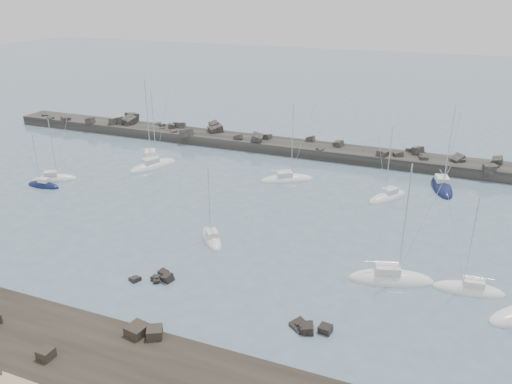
% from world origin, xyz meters
% --- Properties ---
extents(ground, '(400.00, 400.00, 0.00)m').
position_xyz_m(ground, '(0.00, 0.00, 0.00)').
color(ground, slate).
rests_on(ground, ground).
extents(rock_shelf, '(140.00, 12.12, 1.97)m').
position_xyz_m(rock_shelf, '(0.11, -21.99, 0.02)').
color(rock_shelf, black).
rests_on(rock_shelf, ground).
extents(rock_cluster_near, '(4.60, 3.32, 1.31)m').
position_xyz_m(rock_cluster_near, '(-3.48, -8.47, 0.15)').
color(rock_cluster_near, black).
rests_on(rock_cluster_near, ground).
extents(rock_cluster_far, '(4.04, 2.30, 1.50)m').
position_xyz_m(rock_cluster_far, '(13.54, -10.59, 0.07)').
color(rock_cluster_far, black).
rests_on(rock_cluster_far, ground).
extents(breakwater, '(115.00, 7.99, 5.15)m').
position_xyz_m(breakwater, '(-7.86, 38.01, 0.31)').
color(breakwater, '#292825').
rests_on(breakwater, ground).
extents(sailboat_0, '(6.73, 5.56, 10.88)m').
position_xyz_m(sailboat_0, '(-34.10, 10.19, 0.14)').
color(sailboat_0, white).
rests_on(sailboat_0, ground).
extents(sailboat_1, '(7.77, 9.52, 15.10)m').
position_xyz_m(sailboat_1, '(-25.44, 24.53, 0.15)').
color(sailboat_1, white).
rests_on(sailboat_1, ground).
extents(sailboat_2, '(5.69, 1.93, 9.17)m').
position_xyz_m(sailboat_2, '(-33.81, 7.58, 0.14)').
color(sailboat_2, '#0F1742').
rests_on(sailboat_2, ground).
extents(sailboat_3, '(6.21, 9.35, 14.21)m').
position_xyz_m(sailboat_3, '(-22.99, 21.36, 0.14)').
color(sailboat_3, white).
rests_on(sailboat_3, ground).
extents(sailboat_4, '(8.61, 6.58, 13.28)m').
position_xyz_m(sailboat_4, '(0.07, 23.82, 0.13)').
color(sailboat_4, white).
rests_on(sailboat_4, ground).
extents(sailboat_5, '(5.40, 6.02, 9.98)m').
position_xyz_m(sailboat_5, '(-2.10, 1.51, 0.13)').
color(sailboat_5, white).
rests_on(sailboat_5, ground).
extents(sailboat_6, '(6.00, 7.40, 11.76)m').
position_xyz_m(sailboat_6, '(15.91, 22.44, 0.14)').
color(sailboat_6, white).
rests_on(sailboat_6, ground).
extents(sailboat_7, '(9.24, 5.06, 14.07)m').
position_xyz_m(sailboat_7, '(19.26, 0.37, 0.15)').
color(sailboat_7, white).
rests_on(sailboat_7, ground).
extents(sailboat_8, '(4.73, 9.21, 14.02)m').
position_xyz_m(sailboat_8, '(22.95, 29.30, 0.15)').
color(sailboat_8, '#0F1742').
rests_on(sailboat_8, ground).
extents(sailboat_9, '(7.18, 2.94, 11.11)m').
position_xyz_m(sailboat_9, '(26.86, 1.29, 0.13)').
color(sailboat_9, white).
rests_on(sailboat_9, ground).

